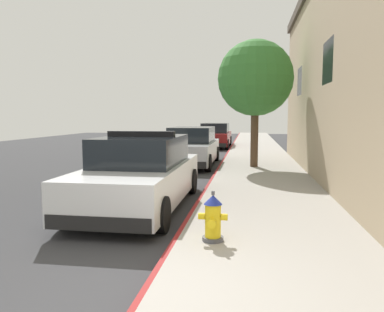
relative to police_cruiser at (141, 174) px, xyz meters
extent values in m
cube|color=#353538|center=(-3.23, 5.77, -0.84)|extent=(28.35, 60.00, 0.20)
cube|color=#9E9991|center=(2.77, 5.77, -0.68)|extent=(2.98, 60.00, 0.13)
cube|color=maroon|center=(1.24, 5.77, -0.68)|extent=(0.08, 60.00, 0.13)
cube|color=black|center=(4.29, 2.20, 2.63)|extent=(0.06, 1.30, 1.10)
cube|color=black|center=(4.29, 7.64, 2.63)|extent=(0.06, 1.30, 1.10)
cube|color=white|center=(0.00, -0.04, -0.16)|extent=(1.84, 4.80, 0.76)
cube|color=black|center=(0.00, 0.11, 0.52)|extent=(1.64, 2.50, 0.60)
cube|color=black|center=(0.00, -2.38, -0.42)|extent=(1.76, 0.16, 0.24)
cube|color=black|center=(0.00, 2.30, -0.42)|extent=(1.76, 0.16, 0.24)
cylinder|color=black|center=(-0.86, 1.66, -0.42)|extent=(0.22, 0.64, 0.64)
cylinder|color=black|center=(0.86, 1.66, -0.42)|extent=(0.22, 0.64, 0.64)
cylinder|color=black|center=(-0.86, -1.74, -0.42)|extent=(0.22, 0.64, 0.64)
cylinder|color=black|center=(0.86, -1.74, -0.42)|extent=(0.22, 0.64, 0.64)
cube|color=black|center=(0.00, 0.06, 0.88)|extent=(1.48, 0.20, 0.12)
cube|color=red|center=(-0.35, 0.06, 0.88)|extent=(0.44, 0.18, 0.11)
cube|color=#1E33E0|center=(0.35, 0.06, 0.88)|extent=(0.44, 0.18, 0.11)
cube|color=#B2B5BA|center=(0.01, 7.27, -0.16)|extent=(1.84, 4.80, 0.76)
cube|color=black|center=(0.01, 7.42, 0.52)|extent=(1.64, 2.50, 0.60)
cube|color=black|center=(0.01, 4.93, -0.42)|extent=(1.76, 0.16, 0.24)
cube|color=black|center=(0.01, 9.61, -0.42)|extent=(1.76, 0.16, 0.24)
cylinder|color=black|center=(-0.85, 8.97, -0.42)|extent=(0.22, 0.64, 0.64)
cylinder|color=black|center=(0.87, 8.97, -0.42)|extent=(0.22, 0.64, 0.64)
cylinder|color=black|center=(-0.85, 5.57, -0.42)|extent=(0.22, 0.64, 0.64)
cylinder|color=black|center=(0.87, 5.57, -0.42)|extent=(0.22, 0.64, 0.64)
cube|color=maroon|center=(0.15, 16.36, -0.16)|extent=(1.84, 4.80, 0.76)
cube|color=black|center=(0.15, 16.51, 0.52)|extent=(1.64, 2.50, 0.60)
cube|color=black|center=(0.15, 14.02, -0.42)|extent=(1.76, 0.16, 0.24)
cube|color=black|center=(0.15, 18.70, -0.42)|extent=(1.76, 0.16, 0.24)
cylinder|color=black|center=(-0.71, 18.06, -0.42)|extent=(0.22, 0.64, 0.64)
cylinder|color=black|center=(1.01, 18.06, -0.42)|extent=(0.22, 0.64, 0.64)
cylinder|color=black|center=(-0.71, 14.66, -0.42)|extent=(0.22, 0.64, 0.64)
cylinder|color=black|center=(1.01, 14.66, -0.42)|extent=(0.22, 0.64, 0.64)
cylinder|color=#4C4C51|center=(1.82, -2.40, -0.58)|extent=(0.32, 0.32, 0.06)
cylinder|color=yellow|center=(1.82, -2.40, -0.30)|extent=(0.24, 0.24, 0.50)
cone|color=navy|center=(1.82, -2.40, 0.02)|extent=(0.28, 0.28, 0.14)
cylinder|color=#4C4C51|center=(1.82, -2.40, 0.12)|extent=(0.05, 0.05, 0.06)
cylinder|color=yellow|center=(1.65, -2.40, -0.24)|extent=(0.10, 0.10, 0.10)
cylinder|color=yellow|center=(1.99, -2.40, -0.24)|extent=(0.10, 0.10, 0.10)
cylinder|color=yellow|center=(1.82, -2.58, -0.29)|extent=(0.13, 0.12, 0.13)
cylinder|color=brown|center=(2.52, 6.22, 0.53)|extent=(0.28, 0.28, 2.29)
sphere|color=#387A33|center=(2.52, 6.22, 2.64)|extent=(2.76, 2.76, 2.76)
camera|label=1|loc=(2.34, -7.91, 1.26)|focal=35.25mm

